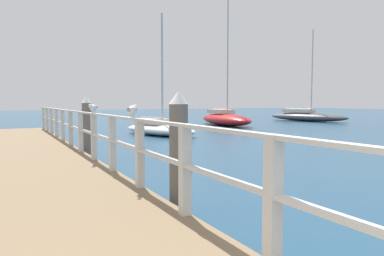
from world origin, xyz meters
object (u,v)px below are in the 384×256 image
object	(u,v)px
dock_piling_far	(87,127)
seagull_foreground	(132,110)
boat_2	(307,116)
boat_4	(225,119)
boat_1	(159,128)
seagull_background	(93,107)
dock_piling_near	(179,154)

from	to	relation	value
dock_piling_far	seagull_foreground	distance (m)	5.44
boat_2	boat_4	size ratio (longest dim) A/B	0.90
boat_2	boat_1	bearing A→B (deg)	7.18
dock_piling_far	boat_1	xyz separation A→B (m)	(4.98, 6.16, -0.61)
seagull_background	boat_1	size ratio (longest dim) A/B	0.07
dock_piling_near	boat_1	distance (m)	13.50
dock_piling_far	boat_4	xyz separation A→B (m)	(12.40, 11.07, -0.47)
seagull_background	boat_1	world-z (taller)	boat_1
seagull_foreground	boat_2	xyz separation A→B (m)	(22.39, 17.69, -1.17)
seagull_foreground	boat_4	xyz separation A→B (m)	(12.77, 16.46, -1.12)
dock_piling_far	seagull_foreground	world-z (taller)	dock_piling_far
dock_piling_near	seagull_background	world-z (taller)	dock_piling_near
boat_1	boat_4	world-z (taller)	boat_4
dock_piling_near	boat_1	world-z (taller)	boat_1
dock_piling_far	seagull_background	xyz separation A→B (m)	(-0.38, -2.56, 0.65)
seagull_foreground	boat_4	size ratio (longest dim) A/B	0.05
boat_4	seagull_background	bearing A→B (deg)	55.32
seagull_foreground	seagull_background	world-z (taller)	same
seagull_foreground	seagull_background	distance (m)	2.83
seagull_background	boat_4	size ratio (longest dim) A/B	0.05
dock_piling_near	dock_piling_far	bearing A→B (deg)	90.00
boat_4	boat_2	bearing A→B (deg)	-164.21
seagull_background	seagull_foreground	bearing A→B (deg)	125.07
seagull_foreground	boat_4	bearing A→B (deg)	87.36
dock_piling_near	boat_4	distance (m)	21.41
boat_2	boat_4	xyz separation A→B (m)	(-9.62, -1.23, 0.05)
dock_piling_far	boat_4	distance (m)	16.63
boat_1	boat_4	xyz separation A→B (m)	(7.42, 4.91, 0.14)
dock_piling_far	boat_1	size ratio (longest dim) A/B	0.31
boat_4	seagull_foreground	bearing A→B (deg)	60.67
dock_piling_far	seagull_foreground	bearing A→B (deg)	-93.98
boat_1	seagull_background	bearing A→B (deg)	41.13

